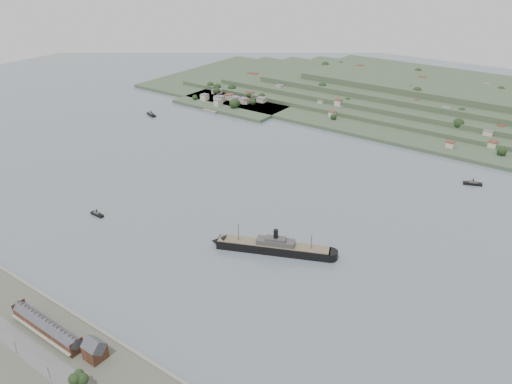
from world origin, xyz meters
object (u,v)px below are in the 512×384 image
Objects in this scene: tugboat at (97,214)px; terrace_row at (47,327)px; fig_tree at (78,380)px; gabled_building at (95,349)px; steamship at (270,247)px.

terrace_row is at bearing -49.40° from tugboat.
terrace_row is 50.16m from fig_tree.
gabled_building is 143.10m from steamship.
steamship is at bearing 83.35° from gabled_building.
terrace_row is at bearing -173.88° from gabled_building.
fig_tree is at bearing -40.91° from tugboat.
tugboat is (-145.50, -39.40, -2.71)m from steamship.
terrace_row is 0.63× the size of steamship.
terrace_row is 37.74m from gabled_building.
terrace_row is at bearing 163.54° from fig_tree.
gabled_building is at bearing 6.12° from terrace_row.
gabled_building is (37.50, 4.02, 1.34)m from terrace_row.
steamship is 160.48m from fig_tree.
fig_tree reaches higher than tugboat.
fig_tree is (10.57, -18.22, 0.56)m from gabled_building.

